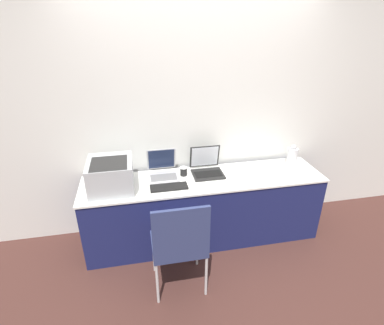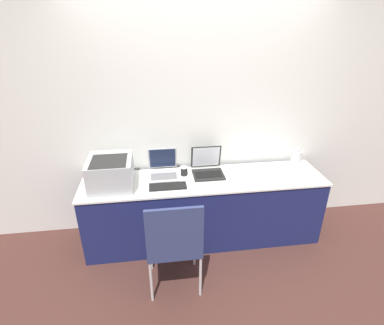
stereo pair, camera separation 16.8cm
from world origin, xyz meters
The scene contains 10 objects.
ground_plane centered at (0.00, 0.00, 0.00)m, with size 14.00×14.00×0.00m, color #472823.
wall_back centered at (0.00, 0.65, 1.30)m, with size 8.00×0.05×2.60m.
table centered at (0.00, 0.28, 0.37)m, with size 2.48×0.58×0.74m.
printer centered at (-0.91, 0.26, 0.90)m, with size 0.41×0.44×0.29m.
laptop_left centered at (-0.41, 0.43, 0.80)m, with size 0.30×0.34×0.27m.
laptop_right centered at (0.06, 0.40, 0.80)m, with size 0.32×0.32×0.27m.
external_keyboard centered at (-0.38, 0.16, 0.75)m, with size 0.36×0.13×0.02m.
coffee_cup centered at (-0.19, 0.39, 0.79)m, with size 0.07×0.07×0.09m.
metal_pitcher centered at (1.04, 0.42, 0.84)m, with size 0.12×0.12×0.23m.
chair centered at (-0.37, -0.39, 0.55)m, with size 0.46×0.41×0.94m.
Camera 1 is at (-0.65, -2.33, 2.22)m, focal length 28.00 mm.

